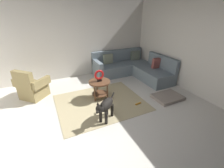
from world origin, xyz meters
name	(u,v)px	position (x,y,z in m)	size (l,w,h in m)	color
ground_plane	(106,120)	(0.00, 0.00, -0.05)	(6.00, 6.00, 0.10)	silver
wall_back	(72,40)	(0.00, 2.94, 1.35)	(6.00, 0.12, 2.70)	silver
wall_right	(204,49)	(2.94, 0.00, 1.35)	(0.12, 6.00, 2.70)	silver
area_rug	(101,102)	(0.15, 0.70, 0.01)	(2.30, 1.90, 0.01)	tan
sectional_couch	(132,68)	(1.99, 2.01, 0.29)	(2.20, 2.25, 0.88)	slate
armchair	(32,88)	(-1.50, 1.80, 0.32)	(0.99, 0.99, 0.88)	olive
side_table	(100,85)	(0.22, 0.93, 0.42)	(0.60, 0.60, 0.54)	brown
torus_sculpture	(99,75)	(0.22, 0.93, 0.71)	(0.28, 0.08, 0.33)	black
dog_bed_mat	(168,97)	(1.98, 0.08, 0.04)	(0.80, 0.60, 0.09)	gray
dog	(105,106)	(-0.02, -0.05, 0.38)	(0.69, 0.58, 0.63)	black
dog_toy_rope	(138,104)	(1.03, 0.18, 0.03)	(0.05, 0.05, 0.17)	orange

